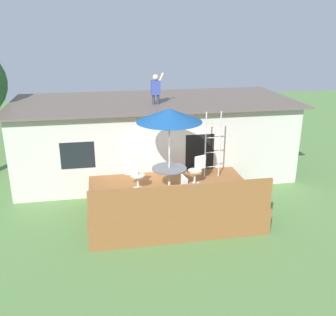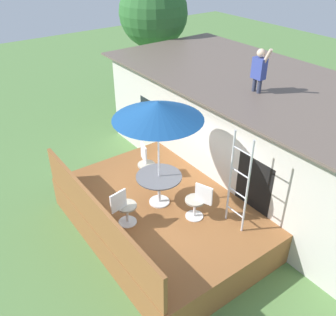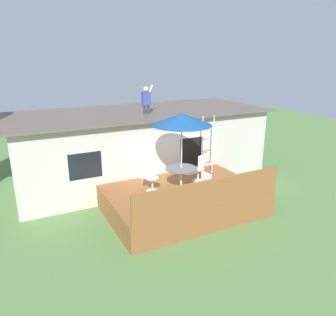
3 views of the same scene
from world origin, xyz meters
name	(u,v)px [view 3 (image 3 of 3)]	position (x,y,z in m)	size (l,w,h in m)	color
ground_plane	(182,210)	(0.00, 0.00, 0.00)	(40.00, 40.00, 0.00)	#567F42
house	(141,145)	(0.00, 3.60, 1.44)	(10.50, 4.50, 2.88)	beige
deck	(182,199)	(0.00, 0.00, 0.40)	(4.98, 3.41, 0.80)	brown
deck_railing	(211,194)	(0.00, -1.65, 1.25)	(4.88, 0.08, 0.90)	brown
patio_table	(181,173)	(-0.07, -0.02, 1.39)	(1.04, 1.04, 0.74)	silver
patio_umbrella	(182,119)	(-0.07, -0.02, 3.15)	(1.90, 1.90, 2.54)	silver
step_ladder	(208,145)	(1.51, 0.84, 1.90)	(0.52, 0.04, 2.20)	silver
person_figure	(146,98)	(-0.02, 2.85, 3.49)	(0.47, 0.20, 1.11)	#33384C
patio_chair_left	(150,179)	(-1.06, 0.26, 1.26)	(0.61, 0.44, 0.92)	silver
patio_chair_right	(200,169)	(0.87, 0.34, 1.26)	(0.60, 0.44, 0.92)	silver
patio_chair_near	(203,186)	(0.11, -1.06, 1.26)	(0.44, 0.62, 0.92)	silver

